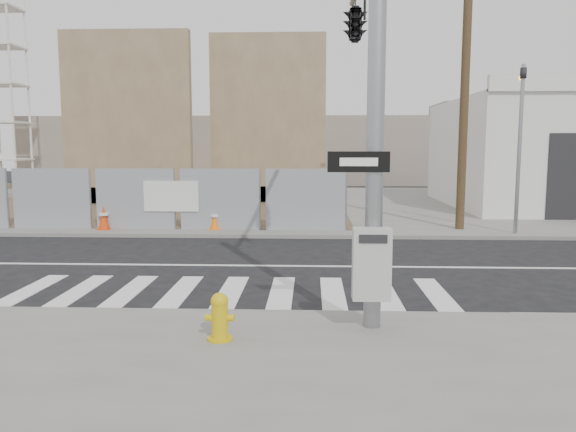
{
  "coord_description": "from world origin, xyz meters",
  "views": [
    {
      "loc": [
        1.56,
        -13.12,
        2.85
      ],
      "look_at": [
        1.09,
        -1.55,
        1.4
      ],
      "focal_mm": 35.0,
      "sensor_mm": 36.0,
      "label": 1
    }
  ],
  "objects_px": {
    "signal_pole": "(360,44)",
    "traffic_cone_d": "(215,219)",
    "fire_hydrant": "(220,317)",
    "crane_tower": "(0,29)",
    "traffic_cone_c": "(104,218)"
  },
  "relations": [
    {
      "from": "signal_pole",
      "to": "traffic_cone_d",
      "type": "xyz_separation_m",
      "value": [
        -4.09,
        7.08,
        -4.31
      ]
    },
    {
      "from": "fire_hydrant",
      "to": "traffic_cone_d",
      "type": "height_order",
      "value": "traffic_cone_d"
    },
    {
      "from": "signal_pole",
      "to": "crane_tower",
      "type": "relative_size",
      "value": 0.39
    },
    {
      "from": "signal_pole",
      "to": "fire_hydrant",
      "type": "xyz_separation_m",
      "value": [
        -2.21,
        -3.45,
        -4.32
      ]
    },
    {
      "from": "signal_pole",
      "to": "traffic_cone_c",
      "type": "xyz_separation_m",
      "value": [
        -7.74,
        6.94,
        -4.28
      ]
    },
    {
      "from": "signal_pole",
      "to": "traffic_cone_c",
      "type": "bearing_deg",
      "value": 138.09
    },
    {
      "from": "crane_tower",
      "to": "traffic_cone_c",
      "type": "bearing_deg",
      "value": -51.12
    },
    {
      "from": "traffic_cone_d",
      "to": "signal_pole",
      "type": "bearing_deg",
      "value": -60.01
    },
    {
      "from": "crane_tower",
      "to": "fire_hydrant",
      "type": "height_order",
      "value": "crane_tower"
    },
    {
      "from": "traffic_cone_c",
      "to": "traffic_cone_d",
      "type": "bearing_deg",
      "value": 2.13
    },
    {
      "from": "signal_pole",
      "to": "crane_tower",
      "type": "height_order",
      "value": "crane_tower"
    },
    {
      "from": "signal_pole",
      "to": "crane_tower",
      "type": "xyz_separation_m",
      "value": [
        -17.49,
        19.05,
        4.24
      ]
    },
    {
      "from": "signal_pole",
      "to": "traffic_cone_d",
      "type": "relative_size",
      "value": 9.75
    },
    {
      "from": "signal_pole",
      "to": "fire_hydrant",
      "type": "bearing_deg",
      "value": -122.62
    },
    {
      "from": "fire_hydrant",
      "to": "signal_pole",
      "type": "bearing_deg",
      "value": 62.52
    }
  ]
}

